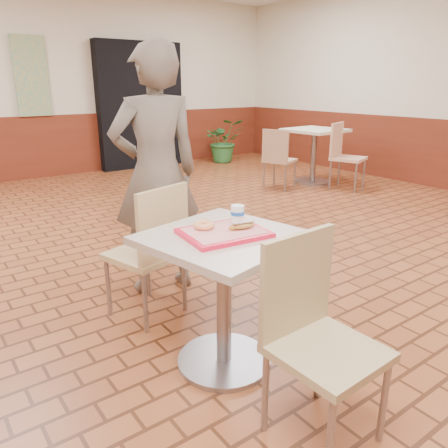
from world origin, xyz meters
TOP-DOWN VIEW (x-y plane):
  - room_shell at (0.00, 0.00)m, footprint 8.01×10.01m
  - wainscot_band at (0.00, 0.00)m, footprint 8.00×10.00m
  - corridor_doorway at (1.20, 4.88)m, footprint 1.60×0.22m
  - promo_poster at (-0.60, 4.94)m, footprint 0.50×0.03m
  - main_table at (-1.16, -0.90)m, footprint 0.72×0.72m
  - chair_main_front at (-1.13, -1.51)m, footprint 0.43×0.43m
  - chair_main_back at (-1.23, -0.20)m, footprint 0.52×0.52m
  - customer at (-0.98, 0.17)m, footprint 0.71×0.53m
  - serving_tray at (-1.16, -0.90)m, footprint 0.42×0.33m
  - ring_donut at (-1.23, -0.81)m, footprint 0.14×0.14m
  - long_john_donut at (-1.07, -0.93)m, footprint 0.15×0.09m
  - paper_cup at (-1.02, -0.82)m, footprint 0.07×0.07m
  - second_table at (2.74, 2.06)m, footprint 0.79×0.79m
  - chair_second_left at (1.98, 2.06)m, footprint 0.52×0.52m
  - chair_second_front at (2.79, 1.53)m, footprint 0.56×0.56m
  - potted_plant at (2.72, 4.40)m, footprint 0.95×0.89m

SIDE VIEW (x-z plane):
  - potted_plant at x=2.72m, z-range 0.00..0.84m
  - chair_second_left at x=1.98m, z-range 0.05..0.93m
  - wainscot_band at x=0.00m, z-range 0.00..1.00m
  - chair_main_back at x=-1.23m, z-range 0.05..0.96m
  - chair_main_front at x=-1.13m, z-range 0.05..0.96m
  - main_table at x=-1.16m, z-range 0.13..0.90m
  - chair_second_front at x=2.79m, z-range 0.06..1.01m
  - second_table at x=2.74m, z-range 0.14..0.98m
  - serving_tray at x=-1.16m, z-range 0.76..0.79m
  - ring_donut at x=-1.23m, z-range 0.79..0.83m
  - long_john_donut at x=-1.07m, z-range 0.79..0.83m
  - paper_cup at x=-1.02m, z-range 0.79..0.88m
  - customer at x=-0.98m, z-range 0.00..1.78m
  - corridor_doorway at x=1.20m, z-range 0.00..2.20m
  - room_shell at x=0.00m, z-range 0.00..3.00m
  - promo_poster at x=-0.60m, z-range 1.00..2.20m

